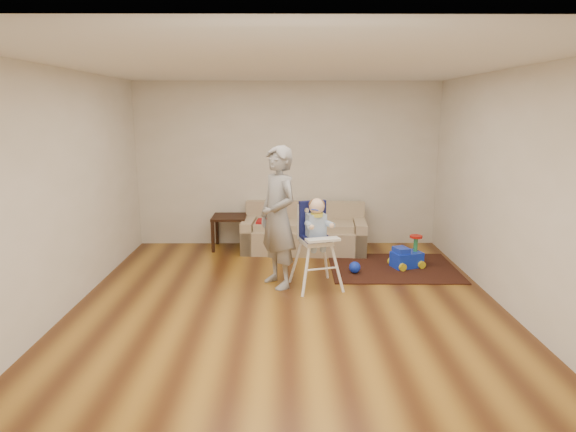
{
  "coord_description": "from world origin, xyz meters",
  "views": [
    {
      "loc": [
        -0.03,
        -5.22,
        2.25
      ],
      "look_at": [
        0.0,
        0.4,
        1.0
      ],
      "focal_mm": 30.0,
      "sensor_mm": 36.0,
      "label": 1
    }
  ],
  "objects_px": {
    "adult": "(278,218)",
    "ride_on_toy": "(407,251)",
    "sofa": "(304,228)",
    "side_table": "(230,232)",
    "toy_ball": "(355,267)",
    "high_chair": "(316,245)"
  },
  "relations": [
    {
      "from": "ride_on_toy",
      "to": "high_chair",
      "type": "relative_size",
      "value": 0.39
    },
    {
      "from": "side_table",
      "to": "adult",
      "type": "height_order",
      "value": "adult"
    },
    {
      "from": "ride_on_toy",
      "to": "sofa",
      "type": "bearing_deg",
      "value": 129.33
    },
    {
      "from": "side_table",
      "to": "ride_on_toy",
      "type": "relative_size",
      "value": 1.19
    },
    {
      "from": "toy_ball",
      "to": "sofa",
      "type": "bearing_deg",
      "value": 120.41
    },
    {
      "from": "sofa",
      "to": "toy_ball",
      "type": "relative_size",
      "value": 12.52
    },
    {
      "from": "ride_on_toy",
      "to": "high_chair",
      "type": "xyz_separation_m",
      "value": [
        -1.37,
        -0.77,
        0.32
      ]
    },
    {
      "from": "sofa",
      "to": "high_chair",
      "type": "bearing_deg",
      "value": -82.09
    },
    {
      "from": "side_table",
      "to": "adult",
      "type": "bearing_deg",
      "value": -64.54
    },
    {
      "from": "ride_on_toy",
      "to": "adult",
      "type": "bearing_deg",
      "value": -179.09
    },
    {
      "from": "high_chair",
      "to": "adult",
      "type": "height_order",
      "value": "adult"
    },
    {
      "from": "ride_on_toy",
      "to": "high_chair",
      "type": "bearing_deg",
      "value": -170.42
    },
    {
      "from": "ride_on_toy",
      "to": "toy_ball",
      "type": "relative_size",
      "value": 2.85
    },
    {
      "from": "sofa",
      "to": "side_table",
      "type": "height_order",
      "value": "sofa"
    },
    {
      "from": "side_table",
      "to": "ride_on_toy",
      "type": "xyz_separation_m",
      "value": [
        2.68,
        -1.03,
        -0.03
      ]
    },
    {
      "from": "toy_ball",
      "to": "side_table",
      "type": "bearing_deg",
      "value": 145.46
    },
    {
      "from": "sofa",
      "to": "high_chair",
      "type": "relative_size",
      "value": 1.72
    },
    {
      "from": "adult",
      "to": "ride_on_toy",
      "type": "bearing_deg",
      "value": 78.68
    },
    {
      "from": "high_chair",
      "to": "adult",
      "type": "bearing_deg",
      "value": 155.65
    },
    {
      "from": "toy_ball",
      "to": "adult",
      "type": "xyz_separation_m",
      "value": [
        -1.06,
        -0.43,
        0.81
      ]
    },
    {
      "from": "toy_ball",
      "to": "high_chair",
      "type": "height_order",
      "value": "high_chair"
    },
    {
      "from": "toy_ball",
      "to": "adult",
      "type": "distance_m",
      "value": 1.41
    }
  ]
}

